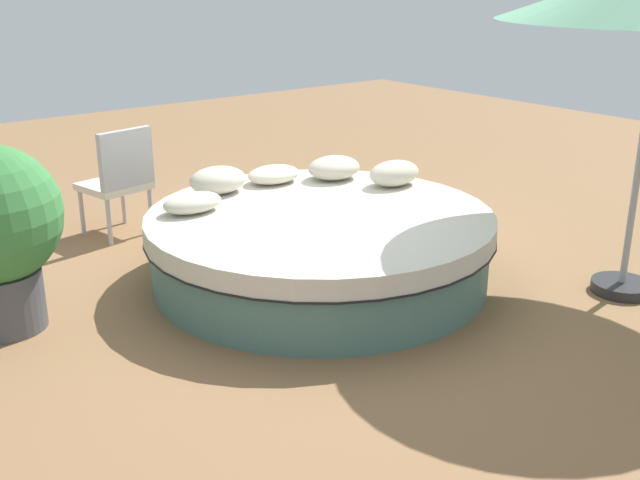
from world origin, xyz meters
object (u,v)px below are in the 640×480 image
at_px(throw_pillow_3, 218,180).
at_px(patio_chair, 120,176).
at_px(throw_pillow_1, 334,168).
at_px(throw_pillow_2, 274,174).
at_px(throw_pillow_0, 394,173).
at_px(throw_pillow_4, 192,203).
at_px(round_bed, 320,246).

bearing_deg(throw_pillow_3, patio_chair, -66.23).
distance_m(throw_pillow_1, throw_pillow_2, 0.53).
xyz_separation_m(throw_pillow_2, throw_pillow_3, (0.53, -0.02, 0.03)).
distance_m(throw_pillow_1, patio_chair, 1.88).
xyz_separation_m(throw_pillow_0, throw_pillow_4, (1.71, -0.39, -0.03)).
height_order(round_bed, throw_pillow_3, throw_pillow_3).
bearing_deg(throw_pillow_2, throw_pillow_0, 137.06).
distance_m(round_bed, throw_pillow_3, 1.05).
xyz_separation_m(round_bed, throw_pillow_2, (-0.21, -0.91, 0.34)).
relative_size(throw_pillow_4, patio_chair, 0.48).
height_order(throw_pillow_2, throw_pillow_3, throw_pillow_3).
bearing_deg(round_bed, throw_pillow_1, -135.40).
height_order(throw_pillow_0, throw_pillow_3, throw_pillow_3).
bearing_deg(throw_pillow_0, throw_pillow_3, -29.33).
height_order(throw_pillow_1, throw_pillow_3, throw_pillow_3).
bearing_deg(throw_pillow_0, patio_chair, -44.57).
bearing_deg(throw_pillow_3, throw_pillow_2, 177.43).
bearing_deg(throw_pillow_2, patio_chair, -45.79).
bearing_deg(throw_pillow_4, throw_pillow_0, 167.24).
xyz_separation_m(throw_pillow_1, throw_pillow_4, (1.44, 0.09, -0.02)).
relative_size(throw_pillow_1, patio_chair, 0.49).
xyz_separation_m(throw_pillow_3, throw_pillow_4, (0.42, 0.33, -0.03)).
bearing_deg(throw_pillow_1, throw_pillow_0, 119.12).
relative_size(round_bed, throw_pillow_4, 5.62).
xyz_separation_m(throw_pillow_0, patio_chair, (1.71, -1.68, -0.09)).
xyz_separation_m(round_bed, throw_pillow_0, (-0.96, -0.21, 0.37)).
relative_size(throw_pillow_0, throw_pillow_4, 1.03).
height_order(throw_pillow_1, patio_chair, patio_chair).
bearing_deg(throw_pillow_1, throw_pillow_4, 3.54).
relative_size(throw_pillow_1, throw_pillow_3, 1.00).
relative_size(throw_pillow_0, patio_chair, 0.49).
bearing_deg(throw_pillow_4, round_bed, 141.30).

